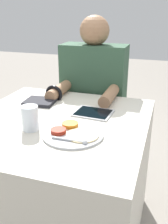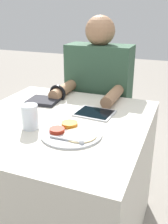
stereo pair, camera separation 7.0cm
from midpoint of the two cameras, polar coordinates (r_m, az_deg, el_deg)
dining_table at (r=1.52m, az=-6.88°, el=-15.14°), size 0.90×0.94×0.77m
thali_tray at (r=1.17m, az=-4.20°, el=-4.62°), size 0.28×0.28×0.03m
red_notebook at (r=1.58m, az=-10.85°, el=2.16°), size 0.18×0.16×0.02m
tablet_device at (r=1.40m, az=0.57°, el=-0.21°), size 0.21×0.17×0.01m
person_diner at (r=1.90m, az=0.93°, el=-0.02°), size 0.44×0.48×1.25m
drinking_glass at (r=1.23m, az=-13.28°, el=-1.29°), size 0.08×0.08×0.12m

